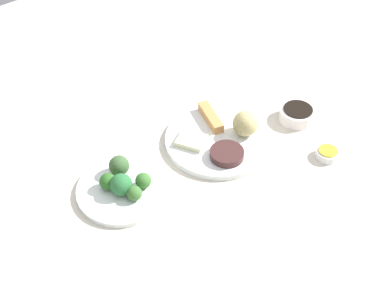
{
  "coord_description": "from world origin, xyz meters",
  "views": [
    {
      "loc": [
        -0.67,
        0.71,
        0.91
      ],
      "look_at": [
        0.0,
        0.1,
        0.06
      ],
      "focal_mm": 46.0,
      "sensor_mm": 36.0,
      "label": 1
    }
  ],
  "objects_px": {
    "broccoli_plate": "(123,189)",
    "soy_sauce_bowl": "(297,115)",
    "sauce_ramekin_hot_mustard": "(327,154)",
    "main_plate": "(218,140)"
  },
  "relations": [
    {
      "from": "broccoli_plate",
      "to": "soy_sauce_bowl",
      "type": "bearing_deg",
      "value": -102.15
    },
    {
      "from": "broccoli_plate",
      "to": "sauce_ramekin_hot_mustard",
      "type": "xyz_separation_m",
      "value": [
        -0.26,
        -0.46,
        0.0
      ]
    },
    {
      "from": "main_plate",
      "to": "soy_sauce_bowl",
      "type": "bearing_deg",
      "value": -109.58
    },
    {
      "from": "broccoli_plate",
      "to": "soy_sauce_bowl",
      "type": "height_order",
      "value": "soy_sauce_bowl"
    },
    {
      "from": "soy_sauce_bowl",
      "to": "main_plate",
      "type": "bearing_deg",
      "value": 70.42
    },
    {
      "from": "main_plate",
      "to": "broccoli_plate",
      "type": "xyz_separation_m",
      "value": [
        0.03,
        0.29,
        -0.0
      ]
    },
    {
      "from": "sauce_ramekin_hot_mustard",
      "to": "main_plate",
      "type": "bearing_deg",
      "value": 36.09
    },
    {
      "from": "soy_sauce_bowl",
      "to": "broccoli_plate",
      "type": "bearing_deg",
      "value": 77.85
    },
    {
      "from": "broccoli_plate",
      "to": "main_plate",
      "type": "bearing_deg",
      "value": -95.98
    },
    {
      "from": "sauce_ramekin_hot_mustard",
      "to": "soy_sauce_bowl",
      "type": "bearing_deg",
      "value": -22.55
    }
  ]
}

